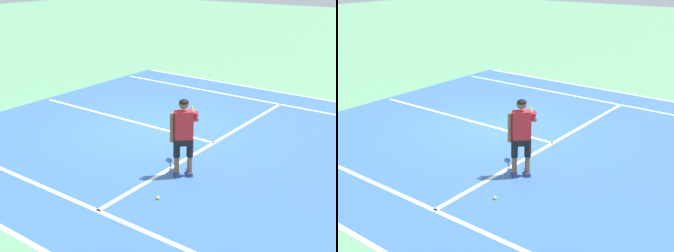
% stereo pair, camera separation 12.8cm
% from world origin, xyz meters
% --- Properties ---
extents(ground_plane, '(80.00, 80.00, 0.00)m').
position_xyz_m(ground_plane, '(0.00, 0.00, 0.00)').
color(ground_plane, '#609E70').
extents(court_inner_surface, '(10.98, 10.91, 0.00)m').
position_xyz_m(court_inner_surface, '(0.00, -0.69, 0.00)').
color(court_inner_surface, '#3866A8').
rests_on(court_inner_surface, ground).
extents(line_service, '(8.23, 0.10, 0.01)m').
position_xyz_m(line_service, '(0.00, -1.84, 0.00)').
color(line_service, white).
rests_on(line_service, ground).
extents(line_centre_service, '(0.10, 6.40, 0.01)m').
position_xyz_m(line_centre_service, '(0.00, 1.36, 0.00)').
color(line_centre_service, white).
rests_on(line_centre_service, ground).
extents(line_singles_left, '(0.10, 10.51, 0.01)m').
position_xyz_m(line_singles_left, '(-4.12, -0.69, 0.00)').
color(line_singles_left, white).
rests_on(line_singles_left, ground).
extents(line_singles_right, '(0.10, 10.51, 0.01)m').
position_xyz_m(line_singles_right, '(4.12, -0.69, 0.00)').
color(line_singles_right, white).
rests_on(line_singles_right, ground).
extents(line_doubles_right, '(0.10, 10.51, 0.01)m').
position_xyz_m(line_doubles_right, '(5.49, -0.69, 0.00)').
color(line_doubles_right, white).
rests_on(line_doubles_right, ground).
extents(tennis_player, '(1.17, 0.71, 1.71)m').
position_xyz_m(tennis_player, '(-1.97, -2.26, 0.99)').
color(tennis_player, navy).
rests_on(tennis_player, ground).
extents(tennis_ball_near_feet, '(0.07, 0.07, 0.07)m').
position_xyz_m(tennis_ball_near_feet, '(-3.12, -2.47, 0.03)').
color(tennis_ball_near_feet, '#CCE02D').
rests_on(tennis_ball_near_feet, ground).
extents(tennis_ball_by_baseline, '(0.07, 0.07, 0.07)m').
position_xyz_m(tennis_ball_by_baseline, '(-0.57, -1.28, 0.03)').
color(tennis_ball_by_baseline, '#CCE02D').
rests_on(tennis_ball_by_baseline, ground).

